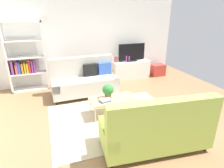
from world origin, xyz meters
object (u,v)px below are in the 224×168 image
object	(u,v)px
coffee_table	(113,100)
storage_trunk	(157,70)
bookshelf	(26,60)
bottle_1	(129,59)
tv	(132,53)
potted_plant	(108,91)
couch_beige	(85,80)
couch_green	(155,128)
vase_1	(121,60)
table_book_0	(105,101)
vase_0	(116,59)
bottle_0	(126,59)
tv_console	(131,69)

from	to	relation	value
coffee_table	storage_trunk	distance (m)	3.48
bookshelf	bottle_1	size ratio (longest dim) A/B	10.63
tv	potted_plant	distance (m)	2.83
potted_plant	storage_trunk	bearing A→B (deg)	38.33
tv	storage_trunk	size ratio (longest dim) A/B	1.92
couch_beige	bottle_1	world-z (taller)	couch_beige
couch_green	couch_beige	bearing A→B (deg)	109.42
couch_beige	vase_1	size ratio (longest dim) A/B	14.23
couch_green	table_book_0	distance (m)	1.43
couch_beige	vase_0	size ratio (longest dim) A/B	10.01
bottle_0	bookshelf	bearing A→B (deg)	178.97
coffee_table	tv	world-z (taller)	tv
couch_green	table_book_0	size ratio (longest dim) A/B	8.25
coffee_table	bottle_0	bearing A→B (deg)	59.70
coffee_table	vase_0	size ratio (longest dim) A/B	5.73
bookshelf	bottle_1	xyz separation A→B (m)	(3.43, -0.06, -0.23)
couch_green	storage_trunk	size ratio (longest dim) A/B	3.81
couch_beige	potted_plant	bearing A→B (deg)	100.08
tv_console	bottle_1	size ratio (longest dim) A/B	7.09
storage_trunk	bottle_1	world-z (taller)	bottle_1
coffee_table	bottle_0	xyz separation A→B (m)	(1.34, 2.30, 0.36)
couch_green	storage_trunk	distance (m)	4.37
couch_green	potted_plant	size ratio (longest dim) A/B	5.62
table_book_0	bottle_0	size ratio (longest dim) A/B	1.08
couch_beige	potted_plant	distance (m)	1.40
tv	bottle_1	size ratio (longest dim) A/B	5.06
vase_0	tv	bearing A→B (deg)	-6.88
bookshelf	bottle_1	bearing A→B (deg)	-1.00
tv_console	bottle_1	world-z (taller)	bottle_1
bookshelf	bottle_0	distance (m)	3.33
couch_green	bottle_1	size ratio (longest dim) A/B	10.02
coffee_table	table_book_0	size ratio (longest dim) A/B	4.58
storage_trunk	bottle_0	world-z (taller)	bottle_0
bottle_1	vase_0	bearing A→B (deg)	169.28
tv_console	table_book_0	distance (m)	3.00
table_book_0	vase_1	bearing A→B (deg)	60.54
vase_0	bookshelf	bearing A→B (deg)	-179.42
storage_trunk	vase_1	bearing A→B (deg)	174.23
bookshelf	vase_1	bearing A→B (deg)	0.55
potted_plant	vase_1	xyz separation A→B (m)	(1.28, 2.33, 0.09)
tv_console	table_book_0	bearing A→B (deg)	-126.35
tv_console	bookshelf	world-z (taller)	bookshelf
coffee_table	vase_1	xyz separation A→B (m)	(1.17, 2.39, 0.31)
storage_trunk	bottle_0	size ratio (longest dim) A/B	2.34
table_book_0	bottle_1	xyz separation A→B (m)	(1.67, 2.38, 0.30)
storage_trunk	vase_0	size ratio (longest dim) A/B	2.71
table_book_0	storage_trunk	bearing A→B (deg)	38.83
couch_green	bookshelf	bearing A→B (deg)	127.15
couch_green	potted_plant	world-z (taller)	couch_green
coffee_table	storage_trunk	bearing A→B (deg)	40.16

